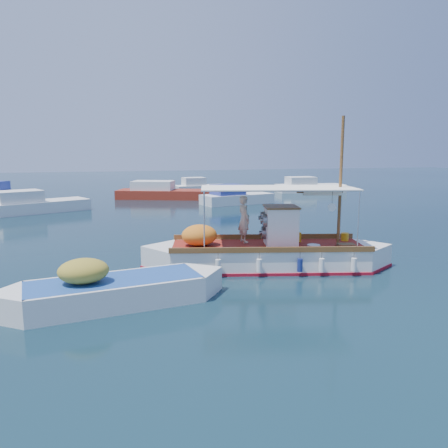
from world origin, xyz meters
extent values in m
plane|color=black|center=(0.00, 0.00, 0.00)|extent=(160.00, 160.00, 0.00)
cube|color=white|center=(0.40, -0.65, 0.33)|extent=(7.37, 4.02, 1.03)
cube|color=white|center=(-2.99, 0.23, 0.33)|extent=(2.27, 2.27, 1.03)
cube|color=white|center=(3.79, -1.53, 0.33)|extent=(2.27, 2.27, 1.03)
cube|color=maroon|center=(0.40, -0.65, 0.02)|extent=(7.48, 4.12, 0.17)
cube|color=maroon|center=(0.40, -0.65, 0.82)|extent=(7.33, 3.84, 0.06)
cube|color=brown|center=(0.70, 0.49, 0.93)|extent=(6.90, 1.87, 0.19)
cube|color=brown|center=(0.11, -1.79, 0.93)|extent=(6.90, 1.87, 0.19)
cube|color=white|center=(0.85, -0.77, 1.54)|extent=(1.39, 1.46, 1.40)
cube|color=brown|center=(0.85, -0.77, 2.27)|extent=(1.51, 1.57, 0.06)
cylinder|color=slate|center=(0.19, -0.91, 1.82)|extent=(0.32, 0.50, 0.47)
cylinder|color=slate|center=(0.34, -0.33, 1.82)|extent=(0.32, 0.50, 0.47)
cylinder|color=slate|center=(0.27, -0.62, 1.31)|extent=(0.32, 0.50, 0.47)
cylinder|color=brown|center=(2.93, -1.31, 3.18)|extent=(0.14, 0.14, 4.67)
cylinder|color=brown|center=(2.21, -1.12, 2.80)|extent=(1.65, 0.49, 0.07)
cylinder|color=silver|center=(-1.60, 0.93, 1.89)|extent=(0.05, 0.05, 2.10)
cylinder|color=silver|center=(-2.12, -1.06, 1.89)|extent=(0.05, 0.05, 2.10)
cylinder|color=silver|center=(3.55, -0.41, 1.89)|extent=(0.05, 0.05, 2.10)
cylinder|color=silver|center=(3.04, -2.40, 1.89)|extent=(0.05, 0.05, 2.10)
cube|color=white|center=(0.72, -0.74, 2.96)|extent=(5.90, 3.56, 0.04)
ellipsoid|color=orange|center=(-2.04, -0.02, 1.23)|extent=(1.55, 1.41, 0.79)
cube|color=gold|center=(1.71, -0.46, 1.03)|extent=(0.27, 0.22, 0.37)
cylinder|color=gold|center=(3.55, -0.80, 1.00)|extent=(0.34, 0.34, 0.32)
cube|color=brown|center=(3.02, -1.72, 0.90)|extent=(0.69, 0.56, 0.11)
cylinder|color=#B2B2B2|center=(1.81, -1.55, 0.90)|extent=(0.57, 0.57, 0.11)
cylinder|color=white|center=(2.15, -2.12, 2.37)|extent=(0.28, 0.10, 0.28)
cylinder|color=white|center=(-1.74, -1.45, 0.42)|extent=(0.23, 0.23, 0.45)
cylinder|color=navy|center=(0.98, -2.16, 0.42)|extent=(0.23, 0.23, 0.45)
cylinder|color=white|center=(2.79, -2.63, 0.42)|extent=(0.23, 0.23, 0.45)
imported|color=beige|center=(-0.28, 0.08, 1.74)|extent=(0.50, 0.69, 1.78)
cube|color=white|center=(-5.23, -3.10, 0.26)|extent=(4.96, 2.49, 0.93)
cube|color=white|center=(-7.58, -3.42, 0.26)|extent=(1.84, 1.84, 0.93)
cube|color=white|center=(-2.88, -2.77, 0.26)|extent=(1.84, 1.84, 0.93)
cube|color=#214A97|center=(-5.23, -3.10, 0.70)|extent=(4.93, 2.28, 0.05)
ellipsoid|color=#A7922F|center=(-6.05, -3.21, 1.06)|extent=(1.50, 1.29, 0.68)
cube|color=silver|center=(-9.62, 17.61, 0.30)|extent=(7.47, 5.11, 1.00)
cube|color=silver|center=(-10.59, 17.17, 1.20)|extent=(3.43, 3.03, 0.80)
cube|color=maroon|center=(0.76, 23.85, 0.30)|extent=(9.39, 5.90, 1.00)
cube|color=silver|center=(-0.49, 24.34, 1.20)|extent=(4.22, 3.53, 0.80)
cube|color=silver|center=(5.53, 18.35, 0.30)|extent=(6.23, 3.45, 1.00)
cube|color=navy|center=(4.67, 18.16, 1.20)|extent=(2.71, 2.35, 0.80)
cube|color=silver|center=(16.18, 26.05, 0.30)|extent=(7.27, 3.26, 1.00)
cube|color=silver|center=(15.13, 26.15, 1.20)|extent=(3.02, 2.47, 0.80)
cube|color=silver|center=(-13.70, 27.57, 0.30)|extent=(7.40, 5.79, 1.00)
cube|color=silver|center=(4.98, 28.34, 0.30)|extent=(5.58, 2.49, 1.00)
cube|color=silver|center=(4.17, 28.26, 1.20)|extent=(2.32, 1.89, 0.80)
camera|label=1|loc=(-5.68, -15.29, 4.29)|focal=35.00mm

